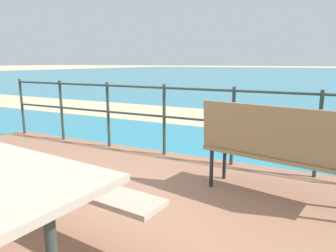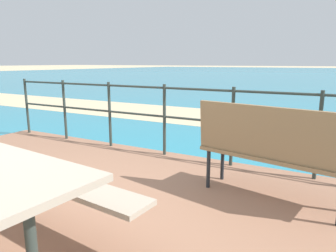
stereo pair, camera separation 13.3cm
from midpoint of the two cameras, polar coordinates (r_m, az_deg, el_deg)
name	(u,v)px [view 2 (the right image)]	position (r m, az deg, el deg)	size (l,w,h in m)	color
ground_plane	(7,246)	(2.75, -26.62, -19.40)	(240.00, 240.00, 0.00)	beige
patio_paving	(6,242)	(2.74, -26.68, -18.86)	(6.40, 5.20, 0.06)	#996B51
sea_water	(317,74)	(41.34, 26.10, 8.73)	(90.00, 90.00, 0.01)	teal
beach_strip	(235,119)	(7.63, 12.80, 1.23)	(54.00, 2.46, 0.01)	beige
park_bench	(271,147)	(3.00, 19.82, -3.64)	(1.45, 0.66, 0.93)	#8C704C
railing_fence	(164,112)	(4.30, 0.21, 2.66)	(5.94, 0.04, 1.01)	#2D3833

